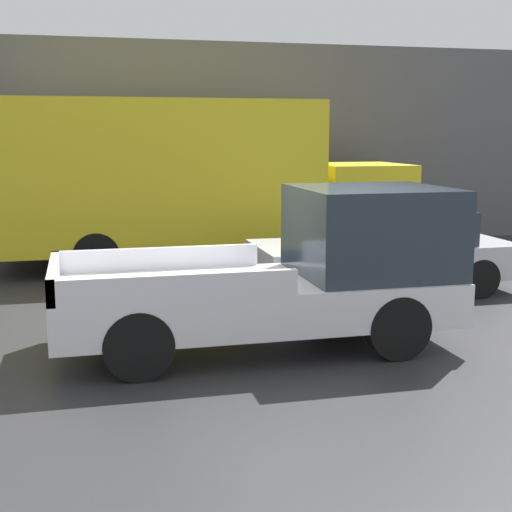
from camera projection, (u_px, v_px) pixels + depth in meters
ground_plane at (316, 338)px, 9.81m from camera, size 60.00×60.00×0.00m
building_wall at (208, 146)px, 17.32m from camera, size 28.00×0.15×4.94m
pickup_truck at (299, 272)px, 9.37m from camera, size 5.14×2.08×2.08m
car at (385, 250)px, 12.60m from camera, size 4.53×1.98×1.46m
delivery_truck at (187, 179)px, 14.99m from camera, size 8.72×2.46×3.45m
newspaper_box at (399, 219)px, 18.50m from camera, size 0.45×0.40×1.13m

